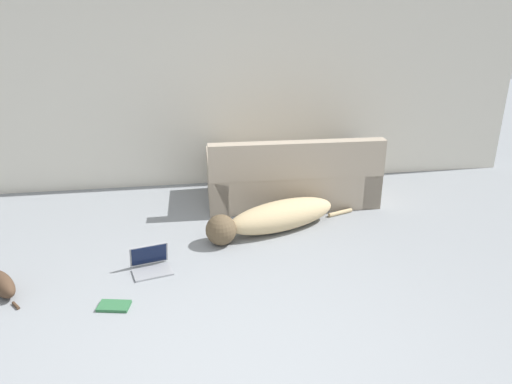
% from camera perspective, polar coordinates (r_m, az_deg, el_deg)
% --- Properties ---
extents(wall_back, '(7.90, 0.06, 2.77)m').
position_cam_1_polar(wall_back, '(5.90, -6.97, 13.76)').
color(wall_back, beige).
rests_on(wall_back, ground_plane).
extents(couch, '(1.88, 0.93, 0.78)m').
position_cam_1_polar(couch, '(5.63, 3.99, 1.53)').
color(couch, tan).
rests_on(couch, ground_plane).
extents(dog, '(1.64, 0.78, 0.29)m').
position_cam_1_polar(dog, '(4.91, 1.91, -2.96)').
color(dog, tan).
rests_on(dog, ground_plane).
extents(cat, '(0.39, 0.50, 0.18)m').
position_cam_1_polar(cat, '(4.46, -27.15, -9.29)').
color(cat, '#473323').
rests_on(cat, ground_plane).
extents(laptop_open, '(0.38, 0.33, 0.21)m').
position_cam_1_polar(laptop_open, '(4.39, -11.97, -7.80)').
color(laptop_open, gray).
rests_on(laptop_open, ground_plane).
extents(book_green, '(0.26, 0.19, 0.02)m').
position_cam_1_polar(book_green, '(4.00, -15.92, -12.42)').
color(book_green, '#2D663D').
rests_on(book_green, ground_plane).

